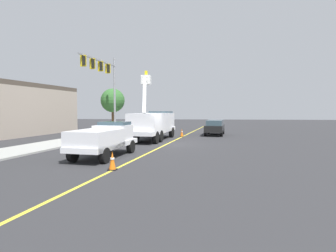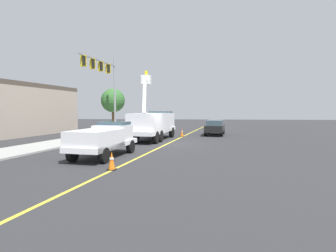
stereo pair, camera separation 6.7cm
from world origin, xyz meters
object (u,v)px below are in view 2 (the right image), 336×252
at_px(traffic_cone_leading, 112,161).
at_px(traffic_signal_mast, 105,77).
at_px(utility_bucket_truck, 153,123).
at_px(service_pickup_truck, 104,138).
at_px(passing_minivan, 215,126).
at_px(traffic_cone_mid_front, 182,133).

bearing_deg(traffic_cone_leading, traffic_signal_mast, 19.97).
distance_m(traffic_cone_leading, traffic_signal_mast, 17.45).
relative_size(utility_bucket_truck, traffic_signal_mast, 0.98).
distance_m(utility_bucket_truck, traffic_signal_mast, 7.42).
bearing_deg(service_pickup_truck, passing_minivan, -25.85).
height_order(service_pickup_truck, traffic_cone_mid_front, service_pickup_truck).
relative_size(service_pickup_truck, traffic_cone_mid_front, 6.81).
bearing_deg(traffic_cone_leading, traffic_cone_mid_front, -7.96).
bearing_deg(utility_bucket_truck, traffic_signal_mast, 68.04).
xyz_separation_m(traffic_cone_leading, traffic_signal_mast, (15.49, 5.63, 5.75)).
height_order(utility_bucket_truck, traffic_signal_mast, traffic_signal_mast).
height_order(utility_bucket_truck, traffic_cone_leading, utility_bucket_truck).
xyz_separation_m(service_pickup_truck, traffic_cone_mid_front, (13.15, -3.89, -0.70)).
height_order(passing_minivan, traffic_cone_leading, passing_minivan).
relative_size(utility_bucket_truck, traffic_cone_leading, 9.67).
relative_size(traffic_cone_leading, traffic_signal_mast, 0.10).
bearing_deg(utility_bucket_truck, passing_minivan, -47.86).
relative_size(utility_bucket_truck, traffic_cone_mid_front, 9.88).
bearing_deg(traffic_signal_mast, traffic_cone_leading, -160.03).
bearing_deg(traffic_cone_mid_front, service_pickup_truck, 163.51).
relative_size(utility_bucket_truck, passing_minivan, 1.69).
distance_m(passing_minivan, traffic_cone_mid_front, 4.25).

